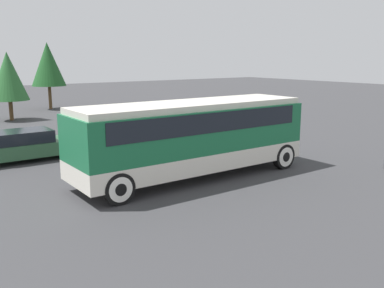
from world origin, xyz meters
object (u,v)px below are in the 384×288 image
Objects in this scene: parked_car_near at (209,130)px; parked_car_far at (25,145)px; tour_bus at (194,132)px; parked_car_mid at (139,124)px.

parked_car_near is 0.96× the size of parked_car_far.
tour_bus reaches higher than parked_car_near.
parked_car_mid is (2.61, 9.00, -1.06)m from tour_bus.
parked_car_mid reaches higher than parked_car_near.
tour_bus is 7.09m from parked_car_near.
parked_car_mid is at bearing 119.29° from parked_car_near.
tour_bus is at bearing -133.02° from parked_car_near.
parked_car_near is at bearing -60.71° from parked_car_mid.
parked_car_near is (4.78, 5.12, -1.08)m from tour_bus.
parked_car_near is at bearing -9.28° from parked_car_far.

